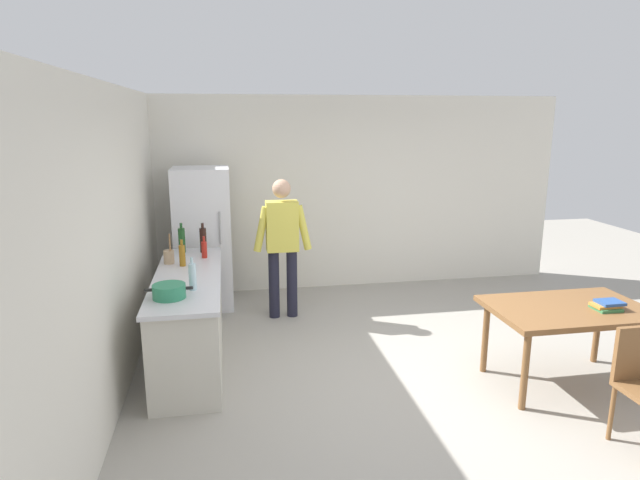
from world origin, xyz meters
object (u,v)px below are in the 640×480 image
cooking_pot (169,291)px  utensil_jar (169,256)px  dining_table (568,315)px  bottle_water_clear (193,276)px  bottle_sauce_red (204,249)px  book_stack (607,305)px  bottle_wine_green (182,240)px  refrigerator (203,239)px  person (282,239)px  bottle_wine_dark (203,240)px  bottle_oil_amber (182,255)px

cooking_pot → utensil_jar: bearing=95.3°
dining_table → bottle_water_clear: bearing=169.4°
bottle_sauce_red → book_stack: size_ratio=0.94×
bottle_sauce_red → bottle_wine_green: bottle_wine_green is taller
bottle_water_clear → book_stack: 3.69m
refrigerator → utensil_jar: refrigerator is taller
refrigerator → person: 1.10m
bottle_wine_dark → bottle_wine_green: bearing=170.8°
bottle_wine_green → bottle_wine_dark: bearing=-9.2°
person → bottle_wine_dark: bearing=-170.6°
bottle_wine_green → bottle_water_clear: bearing=-82.3°
refrigerator → bottle_wine_dark: size_ratio=5.29×
bottle_wine_dark → dining_table: bearing=-31.4°
utensil_jar → bottle_wine_dark: (0.34, 0.42, 0.07)m
cooking_pot → bottle_wine_green: (-0.00, 1.60, 0.09)m
person → bottle_water_clear: person is taller
bottle_oil_amber → bottle_wine_dark: bearing=70.4°
bottle_wine_dark → book_stack: (3.56, -2.11, -0.26)m
refrigerator → book_stack: 4.56m
bottle_water_clear → bottle_sauce_red: (0.07, 1.12, -0.03)m
utensil_jar → bottle_water_clear: 0.99m
refrigerator → bottle_wine_green: size_ratio=5.29×
utensil_jar → bottle_water_clear: (0.29, -0.95, 0.05)m
utensil_jar → bottle_wine_dark: 0.55m
cooking_pot → bottle_sauce_red: size_ratio=1.67×
refrigerator → bottle_wine_dark: (0.03, -0.71, 0.15)m
bottle_sauce_red → book_stack: (3.54, -1.86, -0.21)m
bottle_sauce_red → person: bearing=24.2°
bottle_wine_dark → bottle_sauce_red: 0.26m
bottle_wine_green → book_stack: bottle_wine_green is taller
utensil_jar → book_stack: bearing=-23.5°
refrigerator → bottle_oil_amber: (-0.17, -1.25, 0.12)m
person → utensil_jar: bearing=-155.5°
dining_table → cooking_pot: size_ratio=3.50×
bottle_wine_dark → bottle_water_clear: 1.37m
cooking_pot → bottle_sauce_red: bearing=79.0°
cooking_pot → bottle_oil_amber: bottle_oil_amber is taller
refrigerator → bottle_water_clear: (-0.02, -2.08, 0.13)m
bottle_wine_dark → bottle_water_clear: (-0.05, -1.37, -0.02)m
dining_table → bottle_wine_green: (-3.51, 2.03, 0.37)m
person → bottle_wine_dark: person is taller
bottle_water_clear → bottle_oil_amber: bearing=100.2°
refrigerator → bottle_water_clear: 2.08m
bottle_wine_dark → book_stack: size_ratio=1.33×
refrigerator → utensil_jar: size_ratio=5.62×
bottle_wine_green → book_stack: (3.80, -2.15, -0.26)m
person → dining_table: 3.20m
person → bottle_sauce_red: person is taller
refrigerator → bottle_oil_amber: refrigerator is taller
bottle_sauce_red → bottle_wine_green: bearing=131.3°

